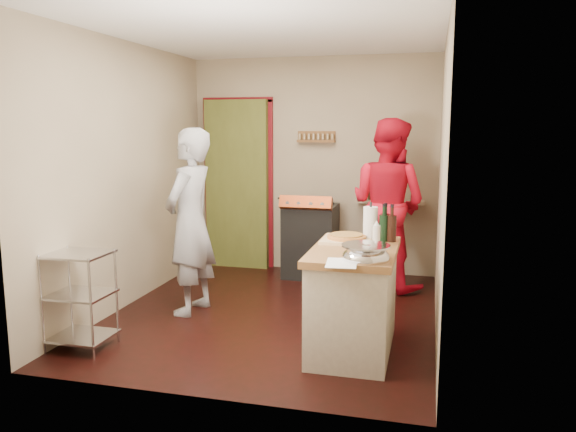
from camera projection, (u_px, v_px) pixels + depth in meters
The scene contains 10 objects.
floor at pixel (274, 313), 5.39m from camera, with size 3.50×3.50×0.00m, color black.
back_wall at pixel (263, 178), 7.07m from camera, with size 3.00×0.44×2.60m.
left_wall at pixel (128, 175), 5.55m from camera, with size 0.04×3.50×2.60m, color tan.
right_wall at pixel (441, 183), 4.82m from camera, with size 0.04×3.50×2.60m, color tan.
ceiling at pixel (273, 31), 4.98m from camera, with size 3.00×3.50×0.02m, color white.
stove at pixel (310, 239), 6.67m from camera, with size 0.60×0.63×1.00m.
wire_shelving at pixel (80, 296), 4.49m from camera, with size 0.48×0.40×0.80m.
island at pixel (354, 296), 4.46m from camera, with size 0.65×1.23×1.14m.
person_stripe at pixel (190, 222), 5.31m from camera, with size 0.64×0.42×1.76m, color #AEAEB3.
person_red at pixel (388, 204), 6.16m from camera, with size 0.91×0.71×1.87m, color red.
Camera 1 is at (1.41, -4.98, 1.78)m, focal length 35.00 mm.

